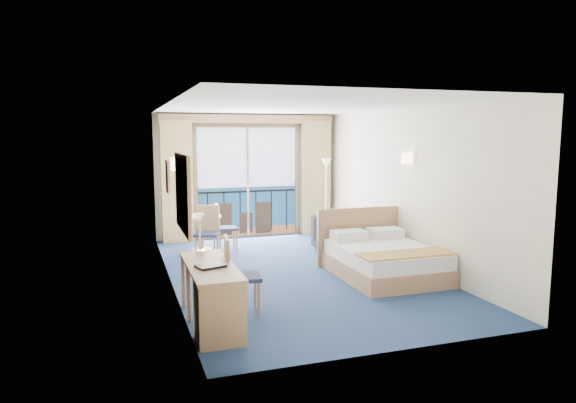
{
  "coord_description": "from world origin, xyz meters",
  "views": [
    {
      "loc": [
        -2.71,
        -7.76,
        2.26
      ],
      "look_at": [
        -0.06,
        0.2,
        1.15
      ],
      "focal_mm": 32.0,
      "sensor_mm": 36.0,
      "label": 1
    }
  ],
  "objects_px": {
    "floor_lamp": "(326,178)",
    "desk_chair": "(236,271)",
    "desk": "(217,302)",
    "table_chair_a": "(223,225)",
    "bed": "(383,259)",
    "table_chair_b": "(207,229)",
    "nightstand": "(376,243)",
    "armchair": "(338,231)",
    "round_table": "(201,224)"
  },
  "relations": [
    {
      "from": "nightstand",
      "to": "table_chair_a",
      "type": "bearing_deg",
      "value": 152.69
    },
    {
      "from": "bed",
      "to": "round_table",
      "type": "bearing_deg",
      "value": 131.9
    },
    {
      "from": "desk",
      "to": "bed",
      "type": "bearing_deg",
      "value": 29.06
    },
    {
      "from": "bed",
      "to": "desk",
      "type": "relative_size",
      "value": 1.2
    },
    {
      "from": "floor_lamp",
      "to": "table_chair_b",
      "type": "bearing_deg",
      "value": -158.04
    },
    {
      "from": "nightstand",
      "to": "desk",
      "type": "bearing_deg",
      "value": -140.42
    },
    {
      "from": "armchair",
      "to": "table_chair_b",
      "type": "distance_m",
      "value": 2.57
    },
    {
      "from": "round_table",
      "to": "armchair",
      "type": "bearing_deg",
      "value": -15.94
    },
    {
      "from": "floor_lamp",
      "to": "table_chair_a",
      "type": "bearing_deg",
      "value": -165.41
    },
    {
      "from": "nightstand",
      "to": "table_chair_b",
      "type": "distance_m",
      "value": 3.12
    },
    {
      "from": "floor_lamp",
      "to": "desk_chair",
      "type": "relative_size",
      "value": 1.74
    },
    {
      "from": "armchair",
      "to": "round_table",
      "type": "xyz_separation_m",
      "value": [
        -2.57,
        0.73,
        0.15
      ]
    },
    {
      "from": "bed",
      "to": "floor_lamp",
      "type": "relative_size",
      "value": 1.08
    },
    {
      "from": "bed",
      "to": "nightstand",
      "type": "bearing_deg",
      "value": 67.07
    },
    {
      "from": "armchair",
      "to": "round_table",
      "type": "height_order",
      "value": "armchair"
    },
    {
      "from": "desk",
      "to": "nightstand",
      "type": "bearing_deg",
      "value": 39.58
    },
    {
      "from": "bed",
      "to": "table_chair_a",
      "type": "relative_size",
      "value": 2.04
    },
    {
      "from": "desk_chair",
      "to": "table_chair_b",
      "type": "height_order",
      "value": "desk_chair"
    },
    {
      "from": "table_chair_b",
      "to": "desk",
      "type": "bearing_deg",
      "value": -78.19
    },
    {
      "from": "bed",
      "to": "nightstand",
      "type": "xyz_separation_m",
      "value": [
        0.53,
        1.24,
        -0.02
      ]
    },
    {
      "from": "floor_lamp",
      "to": "round_table",
      "type": "relative_size",
      "value": 2.27
    },
    {
      "from": "armchair",
      "to": "desk_chair",
      "type": "distance_m",
      "value": 4.05
    },
    {
      "from": "nightstand",
      "to": "armchair",
      "type": "relative_size",
      "value": 0.64
    },
    {
      "from": "desk",
      "to": "table_chair_a",
      "type": "relative_size",
      "value": 1.7
    },
    {
      "from": "round_table",
      "to": "desk",
      "type": "bearing_deg",
      "value": -96.61
    },
    {
      "from": "armchair",
      "to": "floor_lamp",
      "type": "height_order",
      "value": "floor_lamp"
    },
    {
      "from": "desk_chair",
      "to": "table_chair_b",
      "type": "distance_m",
      "value": 3.08
    },
    {
      "from": "bed",
      "to": "armchair",
      "type": "bearing_deg",
      "value": 87.27
    },
    {
      "from": "armchair",
      "to": "floor_lamp",
      "type": "xyz_separation_m",
      "value": [
        0.25,
        1.2,
        0.94
      ]
    },
    {
      "from": "bed",
      "to": "desk",
      "type": "bearing_deg",
      "value": -150.94
    },
    {
      "from": "bed",
      "to": "floor_lamp",
      "type": "xyz_separation_m",
      "value": [
        0.35,
        3.22,
        1.03
      ]
    },
    {
      "from": "desk",
      "to": "table_chair_b",
      "type": "xyz_separation_m",
      "value": [
        0.51,
        3.74,
        0.14
      ]
    },
    {
      "from": "floor_lamp",
      "to": "round_table",
      "type": "height_order",
      "value": "floor_lamp"
    },
    {
      "from": "nightstand",
      "to": "table_chair_a",
      "type": "height_order",
      "value": "table_chair_a"
    },
    {
      "from": "bed",
      "to": "desk",
      "type": "xyz_separation_m",
      "value": [
        -2.98,
        -1.66,
        0.13
      ]
    },
    {
      "from": "desk",
      "to": "table_chair_b",
      "type": "distance_m",
      "value": 3.78
    },
    {
      "from": "table_chair_b",
      "to": "table_chair_a",
      "type": "bearing_deg",
      "value": 72.21
    },
    {
      "from": "desk_chair",
      "to": "round_table",
      "type": "relative_size",
      "value": 1.3
    },
    {
      "from": "floor_lamp",
      "to": "desk",
      "type": "distance_m",
      "value": 5.97
    },
    {
      "from": "desk",
      "to": "desk_chair",
      "type": "xyz_separation_m",
      "value": [
        0.37,
        0.67,
        0.15
      ]
    },
    {
      "from": "bed",
      "to": "table_chair_b",
      "type": "distance_m",
      "value": 3.24
    },
    {
      "from": "desk",
      "to": "armchair",
      "type": "bearing_deg",
      "value": 50.07
    },
    {
      "from": "bed",
      "to": "desk_chair",
      "type": "relative_size",
      "value": 1.88
    },
    {
      "from": "desk",
      "to": "round_table",
      "type": "relative_size",
      "value": 2.05
    },
    {
      "from": "nightstand",
      "to": "round_table",
      "type": "relative_size",
      "value": 0.67
    },
    {
      "from": "nightstand",
      "to": "desk_chair",
      "type": "xyz_separation_m",
      "value": [
        -3.14,
        -2.23,
        0.3
      ]
    },
    {
      "from": "nightstand",
      "to": "table_chair_b",
      "type": "height_order",
      "value": "table_chair_b"
    },
    {
      "from": "floor_lamp",
      "to": "desk",
      "type": "height_order",
      "value": "floor_lamp"
    },
    {
      "from": "armchair",
      "to": "table_chair_a",
      "type": "xyz_separation_m",
      "value": [
        -2.18,
        0.57,
        0.15
      ]
    },
    {
      "from": "desk_chair",
      "to": "round_table",
      "type": "xyz_separation_m",
      "value": [
        0.14,
        3.74,
        -0.04
      ]
    }
  ]
}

